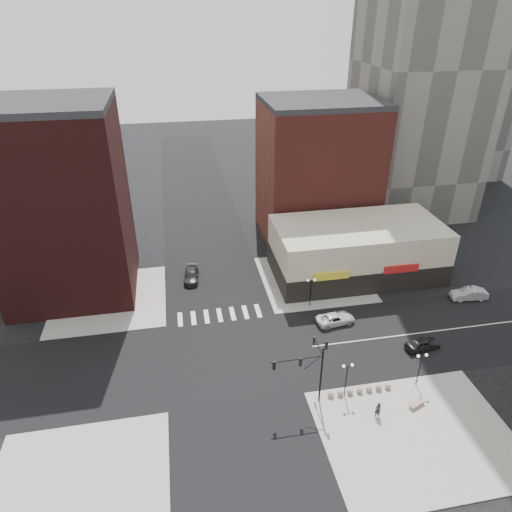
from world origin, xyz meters
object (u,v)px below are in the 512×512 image
object	(u,v)px
street_lamp_ne	(311,285)
dark_sedan_north	(191,275)
white_suv	(335,319)
silver_sedan	(469,294)
stone_bench	(417,404)
street_lamp_se_a	(347,372)
pedestrian	(378,409)
dark_sedan_east	(423,344)
traffic_signal	(312,363)
street_lamp_se_b	(421,362)

from	to	relation	value
street_lamp_ne	dark_sedan_north	bearing A→B (deg)	147.58
white_suv	silver_sedan	distance (m)	19.81
dark_sedan_north	stone_bench	xyz separation A→B (m)	(20.77, -28.38, -0.39)
silver_sedan	dark_sedan_north	size ratio (longest dim) A/B	0.97
street_lamp_se_a	pedestrian	world-z (taller)	street_lamp_se_a
white_suv	pedestrian	size ratio (longest dim) A/B	2.77
dark_sedan_north	silver_sedan	bearing A→B (deg)	-11.48
dark_sedan_east	white_suv	bearing A→B (deg)	44.19
street_lamp_ne	white_suv	xyz separation A→B (m)	(2.15, -4.12, -2.61)
dark_sedan_east	silver_sedan	world-z (taller)	silver_sedan
dark_sedan_east	stone_bench	world-z (taller)	dark_sedan_east
pedestrian	street_lamp_ne	bearing A→B (deg)	-86.84
traffic_signal	street_lamp_ne	distance (m)	16.62
silver_sedan	dark_sedan_north	world-z (taller)	silver_sedan
street_lamp_se_a	white_suv	bearing A→B (deg)	75.16
silver_sedan	stone_bench	xyz separation A→B (m)	(-16.25, -16.44, -0.46)
street_lamp_ne	dark_sedan_north	xyz separation A→B (m)	(-15.15, 9.62, -2.56)
traffic_signal	dark_sedan_north	bearing A→B (deg)	112.19
dark_sedan_north	dark_sedan_east	bearing A→B (deg)	-31.93
street_lamp_ne	silver_sedan	size ratio (longest dim) A/B	0.85
street_lamp_se_b	pedestrian	bearing A→B (deg)	-151.16
white_suv	pedestrian	distance (m)	15.13
dark_sedan_north	pedestrian	world-z (taller)	pedestrian
dark_sedan_east	stone_bench	bearing A→B (deg)	140.82
traffic_signal	pedestrian	distance (m)	7.89
dark_sedan_east	silver_sedan	distance (m)	14.08
silver_sedan	pedestrian	world-z (taller)	pedestrian
silver_sedan	pedestrian	xyz separation A→B (m)	(-20.71, -16.89, 0.20)
dark_sedan_north	stone_bench	world-z (taller)	dark_sedan_north
traffic_signal	stone_bench	xyz separation A→B (m)	(10.39, -2.93, -4.62)
silver_sedan	white_suv	bearing A→B (deg)	-78.22
street_lamp_ne	white_suv	distance (m)	5.33
white_suv	dark_sedan_east	bearing A→B (deg)	-135.85
street_lamp_se_b	white_suv	xyz separation A→B (m)	(-4.85, 11.88, -2.61)
traffic_signal	street_lamp_se_b	world-z (taller)	traffic_signal
street_lamp_se_a	street_lamp_se_b	size ratio (longest dim) A/B	1.00
street_lamp_ne	dark_sedan_north	world-z (taller)	street_lamp_ne
silver_sedan	street_lamp_se_b	bearing A→B (deg)	-40.84
white_suv	stone_bench	bearing A→B (deg)	-174.47
street_lamp_ne	dark_sedan_east	distance (m)	15.24
silver_sedan	dark_sedan_north	bearing A→B (deg)	-101.31
pedestrian	dark_sedan_north	bearing A→B (deg)	-60.82
white_suv	silver_sedan	xyz separation A→B (m)	(19.73, 1.80, 0.13)
street_lamp_se_b	pedestrian	world-z (taller)	street_lamp_se_b
traffic_signal	silver_sedan	size ratio (longest dim) A/B	1.59
street_lamp_se_b	silver_sedan	xyz separation A→B (m)	(14.88, 13.68, -2.48)
traffic_signal	street_lamp_se_a	distance (m)	4.12
dark_sedan_east	pedestrian	distance (m)	12.68
traffic_signal	pedestrian	size ratio (longest dim) A/B	4.39
stone_bench	street_lamp_ne	bearing A→B (deg)	85.12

